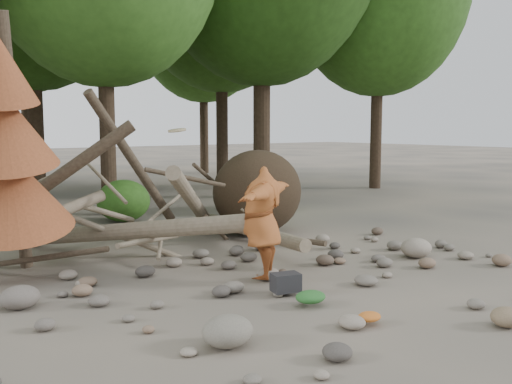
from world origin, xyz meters
TOP-DOWN VIEW (x-y plane):
  - ground at (0.00, 0.00)m, footprint 120.00×120.00m
  - deadfall_pile at (2.02, 4.24)m, footprint 8.55×5.24m
  - dead_conifer at (-3.12, 3.37)m, footprint 2.06×2.16m
  - bush_mid at (0.80, 7.80)m, footprint 1.40×1.40m
  - bush_right at (5.00, 7.00)m, footprint 2.00×2.00m
  - frisbee_thrower at (0.06, 0.87)m, footprint 2.92×1.76m
  - backpack at (-0.08, 0.11)m, footprint 0.47×0.38m
  - cloth_green at (-0.14, -0.50)m, footprint 0.46×0.38m
  - cloth_orange at (-0.06, -1.52)m, footprint 0.32×0.27m
  - boulder_front_left at (-1.91, -1.01)m, footprint 0.61×0.55m
  - boulder_front_right at (1.27, -2.61)m, footprint 0.42×0.38m
  - boulder_mid_right at (3.54, 0.48)m, footprint 0.62×0.56m
  - boulder_mid_left at (-3.43, 1.87)m, footprint 0.54×0.49m

SIDE VIEW (x-z plane):
  - ground at x=0.00m, z-range 0.00..0.00m
  - cloth_orange at x=-0.06m, z-range 0.00..0.12m
  - cloth_green at x=-0.14m, z-range 0.00..0.17m
  - boulder_front_right at x=1.27m, z-range 0.00..0.25m
  - backpack at x=-0.08m, z-range 0.00..0.28m
  - boulder_mid_left at x=-3.43m, z-range 0.00..0.33m
  - boulder_front_left at x=-1.91m, z-range 0.00..0.37m
  - boulder_mid_right at x=3.54m, z-range 0.00..0.37m
  - bush_mid at x=0.80m, z-range 0.00..1.12m
  - bush_right at x=5.00m, z-range 0.00..1.60m
  - deadfall_pile at x=2.02m, z-range -0.70..2.60m
  - frisbee_thrower at x=0.06m, z-range -0.22..2.20m
  - dead_conifer at x=-3.12m, z-range -0.06..4.29m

